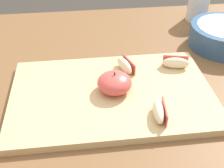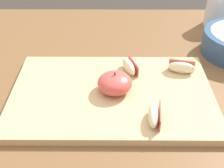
# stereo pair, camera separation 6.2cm
# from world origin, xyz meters

# --- Properties ---
(dining_table) EXTENTS (1.44, 0.86, 0.75)m
(dining_table) POSITION_xyz_m (0.00, 0.00, 0.65)
(dining_table) COLOR brown
(dining_table) RESTS_ON ground_plane
(cutting_board) EXTENTS (0.44, 0.28, 0.02)m
(cutting_board) POSITION_xyz_m (0.07, -0.05, 0.75)
(cutting_board) COLOR tan
(cutting_board) RESTS_ON dining_table
(apple_half_skin_up) EXTENTS (0.08, 0.08, 0.05)m
(apple_half_skin_up) POSITION_xyz_m (0.08, -0.05, 0.78)
(apple_half_skin_up) COLOR #D14C47
(apple_half_skin_up) RESTS_ON cutting_board
(apple_wedge_back) EXTENTS (0.04, 0.07, 0.03)m
(apple_wedge_back) POSITION_xyz_m (0.12, 0.02, 0.78)
(apple_wedge_back) COLOR beige
(apple_wedge_back) RESTS_ON cutting_board
(apple_wedge_front) EXTENTS (0.07, 0.04, 0.03)m
(apple_wedge_front) POSITION_xyz_m (0.24, 0.02, 0.78)
(apple_wedge_front) COLOR beige
(apple_wedge_front) RESTS_ON cutting_board
(apple_wedge_middle) EXTENTS (0.03, 0.07, 0.03)m
(apple_wedge_middle) POSITION_xyz_m (0.16, -0.14, 0.78)
(apple_wedge_middle) COLOR beige
(apple_wedge_middle) RESTS_ON cutting_board
(ceramic_fruit_bowl) EXTENTS (0.19, 0.19, 0.06)m
(ceramic_fruit_bowl) POSITION_xyz_m (0.41, 0.14, 0.78)
(ceramic_fruit_bowl) COLOR #2D517A
(ceramic_fruit_bowl) RESTS_ON dining_table
(drinking_glass_water) EXTENTS (0.07, 0.07, 0.10)m
(drinking_glass_water) POSITION_xyz_m (0.40, 0.31, 0.80)
(drinking_glass_water) COLOR silver
(drinking_glass_water) RESTS_ON dining_table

